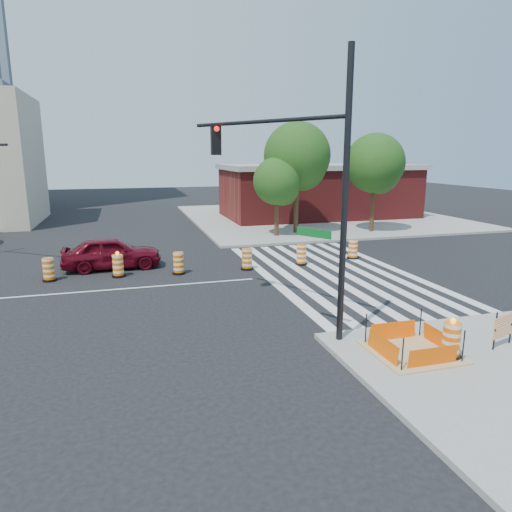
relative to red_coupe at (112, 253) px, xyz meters
name	(u,v)px	position (x,y,z in m)	size (l,w,h in m)	color
ground	(86,292)	(-0.97, -3.75, -0.79)	(120.00, 120.00, 0.00)	black
sidewalk_ne	(317,217)	(17.03, 14.25, -0.72)	(22.00, 22.00, 0.15)	gray
crosswalk_east	(333,273)	(9.98, -3.75, -0.78)	(6.75, 13.50, 0.01)	silver
lane_centerline	(86,292)	(-0.97, -3.75, -0.79)	(14.00, 0.12, 0.01)	silver
excavation_pit	(411,350)	(8.03, -12.75, -0.57)	(2.20, 2.20, 0.90)	tan
brick_storefront	(318,191)	(17.03, 14.25, 1.53)	(16.50, 8.50, 4.60)	maroon
red_coupe	(112,253)	(0.00, 0.00, 0.00)	(1.87, 4.64, 1.58)	#5B0715
signal_pole_se	(296,171)	(5.69, -9.88, 4.18)	(3.32, 5.32, 8.12)	black
pit_drum	(451,341)	(8.83, -13.31, -0.17)	(0.57, 0.57, 1.13)	black
barricade	(504,326)	(10.74, -13.08, -0.04)	(0.90, 0.31, 1.10)	#FF6605
tree_north_c	(277,184)	(10.44, 5.89, 2.77)	(3.18, 3.12, 5.31)	#382314
tree_north_d	(297,159)	(12.10, 6.63, 4.32)	(4.48, 4.48, 7.62)	#382314
tree_north_e	(375,167)	(17.44, 5.68, 3.84)	(4.06, 4.06, 6.90)	#382314
median_drum_3	(49,270)	(-2.64, -1.58, -0.31)	(0.60, 0.60, 1.02)	black
median_drum_4	(118,266)	(0.29, -1.69, -0.30)	(0.60, 0.60, 1.18)	black
median_drum_5	(178,264)	(2.98, -1.93, -0.31)	(0.60, 0.60, 1.02)	black
median_drum_6	(247,260)	(6.26, -2.01, -0.31)	(0.60, 0.60, 1.02)	black
median_drum_7	(301,255)	(9.14, -1.82, -0.31)	(0.60, 0.60, 1.02)	black
median_drum_8	(353,250)	(12.29, -1.31, -0.31)	(0.60, 0.60, 1.02)	black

